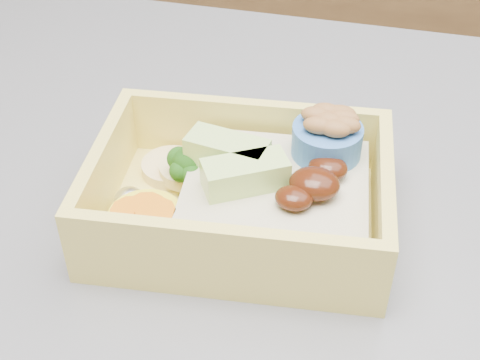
# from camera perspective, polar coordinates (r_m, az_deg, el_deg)

# --- Properties ---
(bento_box) EXTENTS (0.18, 0.14, 0.06)m
(bento_box) POSITION_cam_1_polar(r_m,az_deg,el_deg) (0.39, 0.85, -1.14)
(bento_box) COLOR #F2DC64
(bento_box) RESTS_ON island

